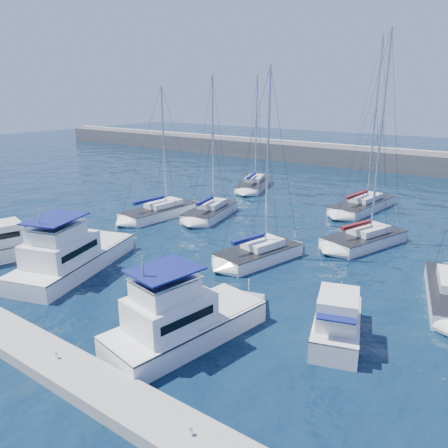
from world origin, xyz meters
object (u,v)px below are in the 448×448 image
Objects in this scene: motor_yacht_stbd_outer at (337,324)px; sailboat_back_b at (363,205)px; sailboat_mid_b at (210,212)px; sailboat_back_a at (254,184)px; sailboat_mid_c at (259,253)px; sailboat_mid_a at (160,211)px; motor_yacht_port_outer at (7,245)px; sailboat_mid_d at (365,238)px; motor_yacht_stbd_inner at (180,322)px; motor_yacht_port_inner at (69,257)px.

sailboat_back_b reaches higher than motor_yacht_stbd_outer.
sailboat_back_a is at bearing 92.29° from sailboat_mid_b.
sailboat_mid_c reaches higher than motor_yacht_stbd_outer.
sailboat_mid_c reaches higher than sailboat_mid_a.
motor_yacht_port_outer and motor_yacht_stbd_outer have the same top height.
motor_yacht_stbd_outer is 11.48m from sailboat_mid_c.
sailboat_mid_a is 0.76× the size of sailboat_mid_d.
motor_yacht_stbd_outer is 26.11m from sailboat_mid_a.
sailboat_back_a is (-16.19, 33.12, -0.62)m from motor_yacht_stbd_inner.
sailboat_mid_a is 0.93× the size of sailboat_mid_b.
sailboat_mid_d is at bearing 71.01° from sailboat_mid_c.
sailboat_mid_a is (-16.97, 16.37, -0.63)m from motor_yacht_stbd_inner.
sailboat_mid_a is at bearing 91.07° from motor_yacht_port_inner.
sailboat_mid_a is at bearing 146.29° from motor_yacht_stbd_inner.
sailboat_mid_b is at bearing 133.76° from motor_yacht_stbd_inner.
sailboat_back_a is (-13.64, 21.19, -0.02)m from sailboat_mid_c.
sailboat_mid_c is (-8.97, 7.15, -0.41)m from motor_yacht_stbd_outer.
sailboat_mid_d reaches higher than motor_yacht_port_outer.
sailboat_mid_d is 23.09m from sailboat_back_a.
sailboat_back_b reaches higher than sailboat_mid_a.
sailboat_back_a reaches higher than sailboat_mid_c.
sailboat_mid_c is at bearing 123.54° from motor_yacht_stbd_outer.
motor_yacht_port_inner is 0.64× the size of sailboat_mid_d.
sailboat_mid_a reaches higher than motor_yacht_stbd_inner.
sailboat_mid_d is 0.96× the size of sailboat_back_b.
sailboat_back_a reaches higher than motor_yacht_stbd_inner.
sailboat_mid_a is (1.68, 15.14, -0.44)m from motor_yacht_port_outer.
sailboat_mid_b is (-19.16, 14.45, -0.42)m from motor_yacht_stbd_outer.
sailboat_mid_b is at bearing 87.62° from motor_yacht_port_outer.
sailboat_mid_d reaches higher than sailboat_back_a.
sailboat_mid_c is at bearing 27.66° from motor_yacht_port_inner.
sailboat_back_b is (11.24, 28.68, -0.59)m from motor_yacht_port_inner.
motor_yacht_stbd_inner is at bearing -63.35° from sailboat_mid_c.
motor_yacht_port_outer is 34.52m from sailboat_back_b.
sailboat_mid_a is 0.73× the size of sailboat_back_b.
motor_yacht_port_outer is 0.54× the size of sailboat_back_a.
motor_yacht_port_inner is 0.84× the size of sailboat_mid_a.
motor_yacht_stbd_outer is (6.42, 4.78, -0.19)m from motor_yacht_stbd_inner.
sailboat_mid_b reaches higher than motor_yacht_stbd_outer.
motor_yacht_port_inner is at bearing -65.74° from sailboat_mid_a.
sailboat_mid_a reaches higher than motor_yacht_port_outer.
sailboat_mid_a is 5.11m from sailboat_mid_b.
sailboat_mid_b is (-12.73, 19.23, -0.61)m from motor_yacht_stbd_inner.
sailboat_mid_a reaches higher than motor_yacht_port_inner.
sailboat_mid_b is 15.58m from sailboat_mid_d.
sailboat_mid_c is 19.03m from sailboat_back_b.
sailboat_mid_a is 0.91× the size of sailboat_mid_c.
sailboat_mid_d is (19.79, 3.65, 0.05)m from sailboat_mid_a.
sailboat_back_b is at bearing 87.99° from motor_yacht_stbd_outer.
motor_yacht_stbd_outer is 24.00m from sailboat_mid_b.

